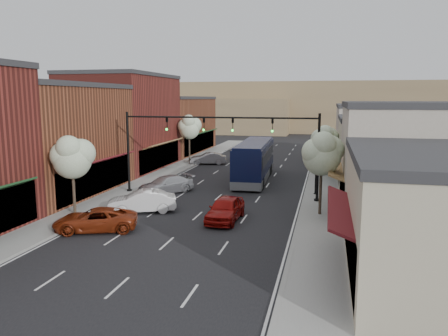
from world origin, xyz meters
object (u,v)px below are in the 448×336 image
Objects in this scene: lamp_post_far at (320,141)px; parked_car_b at (142,201)px; signal_mast_right at (288,144)px; parked_car_c at (166,185)px; red_hatchback at (225,209)px; lamp_post_near at (316,160)px; coach_bus at (254,160)px; parked_car_a at (95,220)px; tree_left_far at (189,127)px; tree_right_near at (322,153)px; parked_car_e at (208,158)px; tree_right_far at (324,139)px; tree_left_near at (72,156)px; signal_mast_left at (154,140)px.

parked_car_b is at bearing -114.83° from lamp_post_far.
signal_mast_right is 1.60× the size of parked_car_c.
red_hatchback is 0.93× the size of parked_car_c.
lamp_post_near is 0.93× the size of red_hatchback.
coach_bus reaches higher than parked_car_a.
signal_mast_right is 1.72× the size of red_hatchback.
lamp_post_near is at bearing 59.99° from red_hatchback.
parked_car_b is (4.05, -23.88, -3.80)m from tree_left_far.
coach_bus is 20.30m from parked_car_a.
tree_right_near is 25.97m from parked_car_e.
lamp_post_far reaches higher than parked_car_a.
red_hatchback is 6.40m from parked_car_b.
lamp_post_near is 10.99m from red_hatchback.
lamp_post_near is at bearing 101.60° from parked_car_b.
tree_right_far is at bearing 78.55° from parked_car_c.
signal_mast_right is 16.05m from tree_left_near.
tree_left_far is 0.48× the size of coach_bus.
signal_mast_left is 1.38× the size of tree_right_near.
red_hatchback is (-5.64, -26.68, -2.19)m from lamp_post_far.
parked_car_b is at bearing -9.91° from parked_car_e.
tree_right_far is 0.95× the size of tree_left_near.
tree_left_near is 9.82m from parked_car_c.
tree_right_near is at bearing -52.96° from tree_left_far.
tree_right_far is at bearing 40.54° from signal_mast_left.
tree_left_far is 1.21× the size of parked_car_a.
parked_car_e is at bearing 123.15° from tree_right_near.
red_hatchback is at bearing -108.38° from tree_right_far.
signal_mast_left is 18.14m from tree_left_far.
lamp_post_far is 0.99× the size of parked_car_e.
signal_mast_right reaches higher than parked_car_b.
parked_car_c is at bearing -122.89° from lamp_post_far.
red_hatchback is at bearing 59.81° from parked_car_b.
tree_right_near is 27.56m from tree_left_far.
signal_mast_left is 24.14m from lamp_post_far.
signal_mast_right is at bearing 19.36° from parked_car_e.
parked_car_c is at bearing 68.13° from tree_left_near.
parked_car_a is at bearing -120.73° from tree_right_far.
lamp_post_near is at bearing 33.33° from tree_left_near.
lamp_post_near is 14.83m from parked_car_b.
parked_car_c is (-12.63, -19.53, -2.26)m from lamp_post_far.
coach_bus is at bearing 140.47° from parked_car_a.
coach_bus is at bearing 58.95° from tree_left_near.
lamp_post_near is 20.29m from parked_car_e.
tree_left_far is 27.00m from red_hatchback.
signal_mast_right is 1.69× the size of parked_car_b.
signal_mast_left is at bearing -123.86° from lamp_post_far.
parked_car_a is (-10.77, -10.75, -3.92)m from signal_mast_right.
tree_left_far is 18.22m from parked_car_c.
parked_car_e is at bearing 160.20° from parked_car_b.
tree_right_far reaches higher than parked_car_a.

